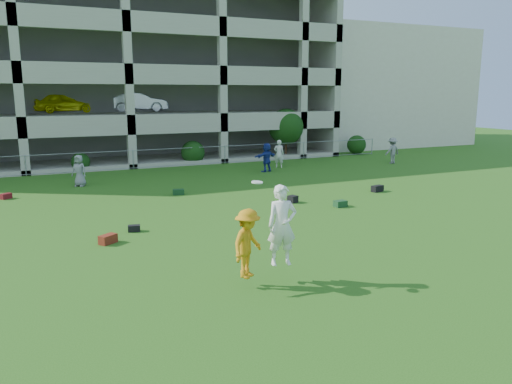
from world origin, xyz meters
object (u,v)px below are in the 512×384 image
crate_d (293,199)px  bystander_c (79,171)px  bystander_e (279,154)px  bystander_f (392,151)px  stucco_building (357,88)px  frisbee_contest (261,236)px  parking_garage (106,73)px  bystander_d (267,157)px

crate_d → bystander_c: bearing=135.0°
bystander_e → bystander_f: bearing=-160.0°
stucco_building → crate_d: stucco_building is taller
frisbee_contest → parking_garage: 29.30m
stucco_building → parking_garage: size_ratio=0.53×
bystander_d → parking_garage: (-6.99, 12.96, 5.16)m
bystander_e → crate_d: size_ratio=4.96×
bystander_d → bystander_f: (9.07, -0.36, -0.00)m
crate_d → frisbee_contest: frisbee_contest is taller
bystander_c → frisbee_contest: size_ratio=0.68×
bystander_f → crate_d: bearing=28.9°
bystander_f → frisbee_contest: bearing=38.1°
frisbee_contest → parking_garage: parking_garage is taller
bystander_d → bystander_f: size_ratio=1.00×
parking_garage → bystander_f: bearing=-39.7°
stucco_building → parking_garage: bearing=-179.3°
frisbee_contest → parking_garage: bearing=88.1°
bystander_e → frisbee_contest: 19.50m
crate_d → frisbee_contest: 9.46m
parking_garage → crate_d: bearing=-78.6°
stucco_building → bystander_f: bearing=-117.0°
bystander_c → crate_d: 11.10m
bystander_d → bystander_f: 9.08m
bystander_c → bystander_f: (19.64, -0.08, 0.06)m
frisbee_contest → bystander_d: bearing=63.5°
bystander_c → bystander_e: (11.99, 1.44, 0.08)m
crate_d → parking_garage: bearing=101.4°
bystander_f → bystander_e: bearing=-15.6°
bystander_e → frisbee_contest: size_ratio=0.75×
bystander_c → crate_d: bystander_c is taller
frisbee_contest → bystander_c: bearing=99.5°
bystander_d → bystander_e: (1.42, 1.16, 0.01)m
bystander_e → parking_garage: (-8.41, 11.80, 5.15)m
bystander_f → parking_garage: bearing=-44.1°
stucco_building → parking_garage: parking_garage is taller
bystander_f → frisbee_contest: (-17.03, -15.57, 0.37)m
bystander_e → parking_garage: parking_garage is taller
bystander_c → frisbee_contest: frisbee_contest is taller
bystander_e → bystander_f: bystander_e is taller
bystander_c → bystander_f: bearing=37.6°
bystander_c → bystander_e: 12.08m
frisbee_contest → crate_d: bearing=56.2°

